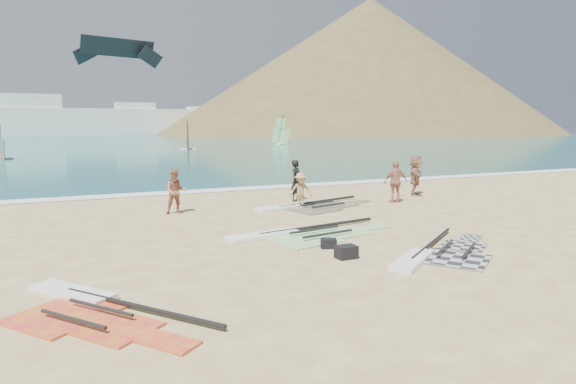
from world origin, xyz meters
name	(u,v)px	position (x,y,z in m)	size (l,w,h in m)	color
ground	(368,239)	(0.00, 0.00, 0.00)	(300.00, 300.00, 0.00)	#D9C47F
sea	(107,136)	(0.00, 132.00, 0.00)	(300.00, 240.00, 0.06)	#0D4D5B
surf_line	(243,189)	(0.00, 12.30, 0.00)	(300.00, 1.20, 0.04)	white
far_town	(46,120)	(-15.72, 150.00, 4.49)	(160.00, 8.00, 12.00)	white
headland_main	(368,134)	(85.00, 130.00, 0.00)	(143.00, 143.00, 45.00)	brown
headland_minor	(429,132)	(120.00, 140.00, 0.00)	(70.00, 70.00, 28.00)	brown
rig_grey	(439,254)	(0.66, -2.44, 0.05)	(4.88, 3.76, 0.20)	#252527
rig_green	(301,234)	(-1.75, 1.19, 0.05)	(5.80, 2.68, 0.20)	green
rig_orange	(308,207)	(0.73, 5.72, 0.05)	(5.75, 3.09, 0.20)	orange
rig_red	(88,308)	(-8.16, -2.75, 0.05)	(3.73, 4.59, 0.19)	red
gear_bag_near	(346,252)	(-1.77, -1.63, 0.17)	(0.54, 0.39, 0.35)	black
gear_bag_far	(329,243)	(-1.69, -0.51, 0.14)	(0.45, 0.32, 0.27)	black
person_wetsuit	(296,181)	(1.03, 7.57, 0.95)	(0.69, 0.45, 1.90)	black
beachgoer_left	(176,191)	(-4.66, 6.63, 0.89)	(0.87, 0.68, 1.79)	#A15E4B
beachgoer_mid	(301,191)	(0.36, 5.70, 0.76)	(0.98, 0.56, 1.52)	tan
beachgoer_back	(396,182)	(4.92, 5.33, 0.96)	(1.12, 0.47, 1.91)	#B77560
beachgoer_right	(415,175)	(7.20, 6.80, 0.99)	(1.84, 0.58, 1.98)	#996951
windsurfer_centre	(188,140)	(5.97, 53.71, 1.22)	(2.35, 2.65, 4.12)	white
windsurfer_right	(281,136)	(23.60, 62.61, 1.42)	(2.55, 2.48, 5.03)	white
kitesurf_kite	(118,50)	(-4.11, 35.22, 10.19)	(7.67, 2.64, 2.52)	black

